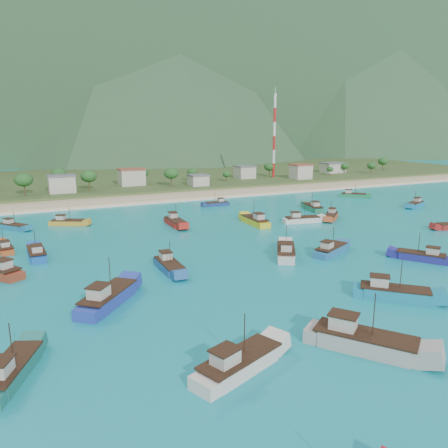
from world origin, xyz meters
name	(u,v)px	position (x,y,z in m)	size (l,w,h in m)	color
ground	(275,254)	(0.00, 0.00, 0.00)	(600.00, 600.00, 0.00)	#0C7C8A
beach	(161,198)	(0.00, 79.00, 0.00)	(400.00, 18.00, 1.20)	beige
land	(123,180)	(0.00, 140.00, 0.00)	(400.00, 110.00, 2.40)	#385123
surf_line	(169,202)	(0.00, 69.50, 0.00)	(400.00, 2.50, 0.08)	white
mountains	(36,39)	(-18.31, 403.81, 106.83)	(1520.00, 440.00, 260.00)	slate
village	(147,178)	(2.28, 104.22, 4.62)	(203.35, 28.35, 7.19)	beige
vegetation	(108,179)	(-14.28, 101.99, 5.25)	(274.91, 26.38, 9.01)	#235623
radio_tower	(274,136)	(65.92, 108.00, 21.09)	(1.20, 1.20, 38.97)	red
boat_1	(239,365)	(-26.93, -35.98, 0.85)	(12.00, 7.45, 6.83)	beige
boat_2	(353,196)	(65.10, 50.50, 0.62)	(8.98, 8.28, 5.58)	#1D7A4A
boat_4	(13,227)	(-48.72, 47.77, 0.56)	(7.57, 8.61, 5.25)	#196C8F
boat_5	(255,221)	(9.88, 26.04, 0.83)	(3.73, 11.46, 6.71)	yellow
boat_7	(415,205)	(70.18, 26.77, 0.63)	(9.87, 6.23, 5.63)	#1476A9
boat_9	(422,257)	(23.70, -15.96, 0.67)	(7.96, 9.85, 5.85)	navy
boat_10	(363,342)	(-11.61, -37.98, 1.01)	(10.75, 12.79, 7.69)	#A59E96
boat_11	(108,299)	(-36.12, -11.69, 0.95)	(10.93, 11.92, 7.40)	#263AA1
boat_13	(331,217)	(32.87, 23.10, 0.62)	(8.86, 8.47, 5.59)	#B44C25
boat_14	(175,223)	(-9.82, 34.13, 0.76)	(3.31, 10.74, 6.32)	#AB2118
boat_16	(331,250)	(10.54, -4.64, 0.70)	(10.51, 7.13, 6.03)	#246499
boat_17	(4,249)	(-50.43, 26.41, 0.54)	(4.04, 8.97, 5.11)	#BA4A1F
boat_18	(302,220)	(22.46, 22.54, 0.70)	(10.61, 4.97, 6.04)	silver
boat_20	(393,293)	(3.67, -27.90, 0.82)	(10.54, 10.22, 6.70)	teal
boat_22	(217,204)	(12.32, 56.36, 0.48)	(8.21, 2.55, 4.83)	navy
boat_23	(10,372)	(-49.00, -26.97, 0.75)	(7.13, 11.01, 6.29)	#1E6B62
boat_24	(313,208)	(36.10, 36.02, 0.72)	(5.32, 10.80, 6.13)	#227351
boat_26	(68,223)	(-35.64, 46.67, 0.60)	(9.42, 6.71, 5.45)	gold
boat_27	(37,254)	(-44.46, 18.65, 0.68)	(3.45, 10.15, 5.92)	#1754AB
boat_29	(286,253)	(1.02, -2.37, 0.82)	(8.85, 11.37, 6.69)	beige
boat_30	(169,266)	(-22.99, -0.46, 0.70)	(3.04, 10.22, 6.04)	#245695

